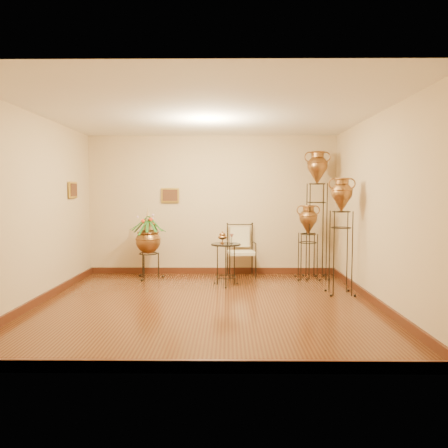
{
  "coord_description": "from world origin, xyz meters",
  "views": [
    {
      "loc": [
        0.32,
        -6.36,
        1.64
      ],
      "look_at": [
        0.25,
        1.3,
        1.1
      ],
      "focal_mm": 35.0,
      "sensor_mm": 36.0,
      "label": 1
    }
  ],
  "objects_px": {
    "amphora_tall": "(317,213)",
    "armchair": "(241,250)",
    "planter_urn": "(148,238)",
    "side_table": "(226,264)",
    "amphora_mid": "(341,235)"
  },
  "relations": [
    {
      "from": "armchair",
      "to": "planter_urn",
      "type": "bearing_deg",
      "value": -179.53
    },
    {
      "from": "planter_urn",
      "to": "amphora_tall",
      "type": "bearing_deg",
      "value": 0.73
    },
    {
      "from": "armchair",
      "to": "side_table",
      "type": "height_order",
      "value": "armchair"
    },
    {
      "from": "amphora_tall",
      "to": "amphora_mid",
      "type": "height_order",
      "value": "amphora_tall"
    },
    {
      "from": "planter_urn",
      "to": "armchair",
      "type": "relative_size",
      "value": 1.36
    },
    {
      "from": "armchair",
      "to": "amphora_tall",
      "type": "bearing_deg",
      "value": -11.7
    },
    {
      "from": "amphora_tall",
      "to": "armchair",
      "type": "bearing_deg",
      "value": 173.96
    },
    {
      "from": "amphora_mid",
      "to": "side_table",
      "type": "height_order",
      "value": "amphora_mid"
    },
    {
      "from": "planter_urn",
      "to": "side_table",
      "type": "bearing_deg",
      "value": -22.95
    },
    {
      "from": "amphora_tall",
      "to": "armchair",
      "type": "relative_size",
      "value": 2.38
    },
    {
      "from": "amphora_tall",
      "to": "planter_urn",
      "type": "height_order",
      "value": "amphora_tall"
    },
    {
      "from": "amphora_tall",
      "to": "planter_urn",
      "type": "relative_size",
      "value": 1.75
    },
    {
      "from": "amphora_tall",
      "to": "side_table",
      "type": "bearing_deg",
      "value": -158.8
    },
    {
      "from": "planter_urn",
      "to": "side_table",
      "type": "distance_m",
      "value": 1.67
    },
    {
      "from": "amphora_mid",
      "to": "planter_urn",
      "type": "height_order",
      "value": "amphora_mid"
    }
  ]
}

